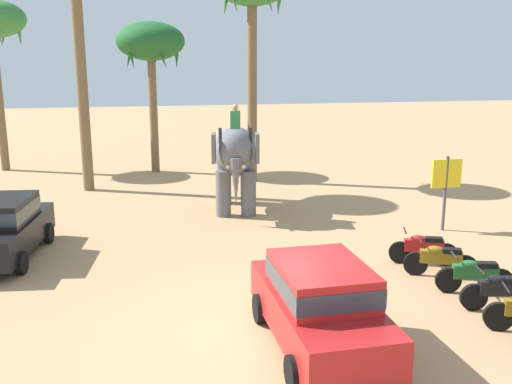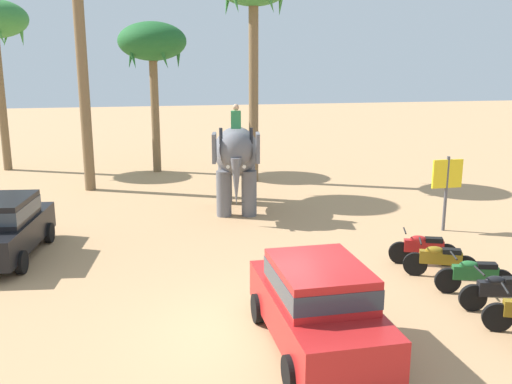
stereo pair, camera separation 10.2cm
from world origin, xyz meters
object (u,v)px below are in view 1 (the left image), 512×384
motorcycle_far_in_row (440,259)px  motorcycle_end_of_row (423,248)px  car_sedan_foreground (320,302)px  elephant_with_mahout (236,157)px  motorcycle_mid_row (502,290)px  motorcycle_fourth_in_row (475,274)px  car_parked_far_side (1,226)px  signboard_yellow (446,179)px  palm_tree_far_back (151,45)px

motorcycle_far_in_row → motorcycle_end_of_row: bearing=87.8°
car_sedan_foreground → elephant_with_mahout: elephant_with_mahout is taller
motorcycle_mid_row → motorcycle_fourth_in_row: size_ratio=1.02×
motorcycle_end_of_row → car_parked_far_side: bearing=165.1°
car_sedan_foreground → motorcycle_far_in_row: size_ratio=2.44×
elephant_with_mahout → signboard_yellow: (6.02, -3.81, -0.30)m
motorcycle_mid_row → motorcycle_end_of_row: bearing=94.3°
car_sedan_foreground → signboard_yellow: signboard_yellow is taller
car_parked_far_side → motorcycle_fourth_in_row: size_ratio=2.45×
motorcycle_fourth_in_row → signboard_yellow: signboard_yellow is taller
motorcycle_end_of_row → palm_tree_far_back: (-6.31, 14.75, 5.57)m
motorcycle_fourth_in_row → signboard_yellow: size_ratio=0.73×
elephant_with_mahout → motorcycle_far_in_row: size_ratio=2.37×
car_sedan_foreground → car_parked_far_side: size_ratio=0.96×
motorcycle_fourth_in_row → car_parked_far_side: bearing=156.2°
motorcycle_far_in_row → signboard_yellow: signboard_yellow is taller
car_parked_far_side → motorcycle_fourth_in_row: bearing=-23.8°
motorcycle_far_in_row → car_sedan_foreground: bearing=-146.2°
motorcycle_end_of_row → palm_tree_far_back: bearing=113.2°
motorcycle_mid_row → motorcycle_end_of_row: size_ratio=1.04×
motorcycle_far_in_row → motorcycle_end_of_row: (0.03, 0.91, 0.00)m
motorcycle_far_in_row → palm_tree_far_back: bearing=111.8°
car_sedan_foreground → motorcycle_far_in_row: bearing=33.8°
palm_tree_far_back → elephant_with_mahout: bearing=-73.2°
motorcycle_fourth_in_row → palm_tree_far_back: (-6.51, 16.76, 5.57)m
car_parked_far_side → motorcycle_far_in_row: (10.94, -3.83, -0.46)m
car_sedan_foreground → palm_tree_far_back: bearing=96.6°
palm_tree_far_back → signboard_yellow: (8.50, -12.03, -4.35)m
car_sedan_foreground → motorcycle_far_in_row: 5.00m
car_sedan_foreground → motorcycle_fourth_in_row: bearing=20.8°
motorcycle_far_in_row → palm_tree_far_back: 17.76m
palm_tree_far_back → signboard_yellow: bearing=-54.8°
car_parked_far_side → motorcycle_mid_row: (11.20, -5.88, -0.46)m
motorcycle_mid_row → motorcycle_far_in_row: (-0.26, 2.05, 0.00)m
elephant_with_mahout → motorcycle_mid_row: size_ratio=2.25×
car_parked_far_side → motorcycle_mid_row: 12.66m
palm_tree_far_back → car_parked_far_side: bearing=-111.5°
car_sedan_foreground → motorcycle_end_of_row: (4.17, 3.68, -0.46)m
car_parked_far_side → motorcycle_far_in_row: car_parked_far_side is taller
palm_tree_far_back → motorcycle_fourth_in_row: bearing=-68.8°
motorcycle_fourth_in_row → signboard_yellow: 5.27m
elephant_with_mahout → palm_tree_far_back: 9.49m
car_parked_far_side → motorcycle_fourth_in_row: (11.18, -4.93, -0.46)m
car_sedan_foreground → car_parked_far_side: 9.48m
palm_tree_far_back → motorcycle_end_of_row: bearing=-66.8°
motorcycle_end_of_row → palm_tree_far_back: palm_tree_far_back is taller
motorcycle_mid_row → palm_tree_far_back: size_ratio=0.25×
car_parked_far_side → motorcycle_far_in_row: 11.60m
elephant_with_mahout → motorcycle_far_in_row: 8.49m
motorcycle_far_in_row → car_parked_far_side: bearing=160.7°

